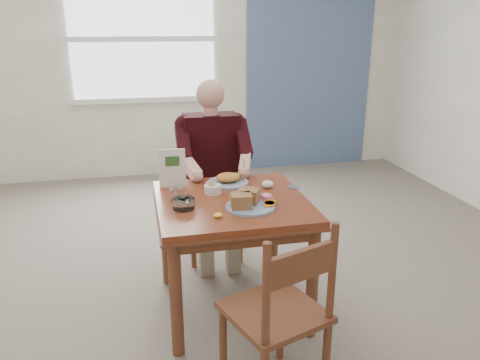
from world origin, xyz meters
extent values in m
plane|color=#6A5E55|center=(0.00, 0.00, 0.00)|extent=(6.00, 6.00, 0.00)
plane|color=white|center=(0.00, 3.00, 1.40)|extent=(5.50, 0.00, 5.50)
cube|color=#4D648F|center=(1.60, 2.98, 1.40)|extent=(1.60, 0.02, 2.80)
ellipsoid|color=#FFFE35|center=(-0.13, -0.26, 0.76)|extent=(0.06, 0.04, 0.03)
ellipsoid|color=white|center=(0.27, 0.15, 0.77)|extent=(0.09, 0.08, 0.05)
cylinder|color=silver|center=(0.43, 0.11, 0.75)|extent=(0.09, 0.09, 0.01)
cube|color=white|center=(-0.40, 2.97, 1.60)|extent=(1.60, 0.02, 1.30)
cube|color=white|center=(-0.40, 2.96, 0.92)|extent=(1.72, 0.04, 0.06)
cube|color=white|center=(-0.40, 2.96, 1.60)|extent=(1.72, 0.04, 0.06)
cube|color=brown|center=(0.00, 0.00, 0.73)|extent=(0.90, 0.90, 0.04)
cube|color=brown|center=(0.00, 0.00, 0.70)|extent=(0.92, 0.92, 0.01)
cylinder|color=brown|center=(-0.39, -0.39, 0.35)|extent=(0.07, 0.07, 0.71)
cylinder|color=brown|center=(0.39, -0.39, 0.35)|extent=(0.07, 0.07, 0.71)
cylinder|color=brown|center=(-0.39, 0.39, 0.35)|extent=(0.07, 0.07, 0.71)
cylinder|color=brown|center=(0.39, 0.39, 0.35)|extent=(0.07, 0.07, 0.71)
cube|color=brown|center=(0.00, -0.39, 0.66)|extent=(0.80, 0.03, 0.08)
cube|color=brown|center=(0.00, 0.39, 0.66)|extent=(0.80, 0.03, 0.08)
cube|color=brown|center=(-0.39, 0.00, 0.66)|extent=(0.03, 0.80, 0.08)
cube|color=brown|center=(0.39, 0.00, 0.66)|extent=(0.03, 0.80, 0.08)
cylinder|color=brown|center=(-0.18, 0.57, 0.23)|extent=(0.04, 0.04, 0.45)
cylinder|color=brown|center=(0.18, 0.57, 0.23)|extent=(0.04, 0.04, 0.45)
cylinder|color=brown|center=(-0.18, 0.93, 0.23)|extent=(0.04, 0.04, 0.45)
cylinder|color=brown|center=(0.18, 0.93, 0.23)|extent=(0.04, 0.04, 0.45)
cube|color=brown|center=(0.00, 0.75, 0.47)|extent=(0.42, 0.42, 0.03)
cylinder|color=brown|center=(-0.18, 0.93, 0.70)|extent=(0.04, 0.04, 0.50)
cylinder|color=brown|center=(0.18, 0.93, 0.70)|extent=(0.04, 0.04, 0.50)
cube|color=brown|center=(0.00, 0.93, 0.80)|extent=(0.38, 0.03, 0.14)
cylinder|color=brown|center=(-0.19, -0.67, 0.23)|extent=(0.05, 0.05, 0.45)
cylinder|color=brown|center=(0.15, -0.55, 0.23)|extent=(0.05, 0.05, 0.45)
cube|color=brown|center=(0.04, -0.78, 0.47)|extent=(0.54, 0.54, 0.03)
cylinder|color=brown|center=(-0.07, -1.01, 0.70)|extent=(0.05, 0.05, 0.50)
cylinder|color=brown|center=(0.27, -0.89, 0.70)|extent=(0.05, 0.05, 0.50)
cube|color=brown|center=(0.10, -0.95, 0.80)|extent=(0.37, 0.15, 0.14)
cube|color=gray|center=(-0.10, 0.63, 0.54)|extent=(0.13, 0.38, 0.12)
cube|color=gray|center=(0.10, 0.63, 0.54)|extent=(0.13, 0.38, 0.12)
cube|color=gray|center=(-0.10, 0.45, 0.24)|extent=(0.10, 0.10, 0.48)
cube|color=gray|center=(0.10, 0.45, 0.24)|extent=(0.10, 0.10, 0.48)
cube|color=black|center=(0.00, 0.78, 0.84)|extent=(0.40, 0.22, 0.58)
sphere|color=black|center=(-0.19, 0.78, 1.06)|extent=(0.15, 0.15, 0.15)
sphere|color=black|center=(0.19, 0.78, 1.06)|extent=(0.15, 0.15, 0.15)
cylinder|color=tan|center=(0.00, 0.76, 1.15)|extent=(0.11, 0.11, 0.08)
sphere|color=tan|center=(0.00, 0.76, 1.28)|extent=(0.21, 0.21, 0.21)
cube|color=black|center=(-0.22, 0.67, 0.96)|extent=(0.09, 0.29, 0.27)
cube|color=black|center=(0.22, 0.67, 0.96)|extent=(0.09, 0.29, 0.27)
sphere|color=black|center=(-0.22, 0.55, 0.86)|extent=(0.09, 0.09, 0.09)
sphere|color=black|center=(0.22, 0.55, 0.86)|extent=(0.09, 0.09, 0.09)
cube|color=tan|center=(-0.19, 0.46, 0.82)|extent=(0.14, 0.23, 0.14)
cube|color=tan|center=(0.19, 0.46, 0.82)|extent=(0.14, 0.23, 0.14)
sphere|color=tan|center=(-0.16, 0.37, 0.79)|extent=(0.08, 0.08, 0.08)
sphere|color=tan|center=(0.16, 0.37, 0.79)|extent=(0.08, 0.08, 0.08)
cylinder|color=silver|center=(0.16, 0.37, 0.84)|extent=(0.01, 0.05, 0.12)
cylinder|color=white|center=(0.08, -0.16, 0.76)|extent=(0.35, 0.35, 0.02)
cube|color=tan|center=(0.02, -0.18, 0.81)|extent=(0.13, 0.11, 0.08)
cube|color=tan|center=(0.08, -0.11, 0.81)|extent=(0.15, 0.14, 0.08)
cylinder|color=orange|center=(0.18, -0.19, 0.77)|extent=(0.09, 0.09, 0.01)
cylinder|color=orange|center=(0.19, -0.16, 0.77)|extent=(0.08, 0.08, 0.01)
cylinder|color=orange|center=(0.20, -0.14, 0.77)|extent=(0.08, 0.08, 0.01)
cube|color=pink|center=(0.19, -0.09, 0.78)|extent=(0.07, 0.07, 0.03)
cylinder|color=white|center=(0.03, 0.29, 0.76)|extent=(0.30, 0.30, 0.02)
ellipsoid|color=gold|center=(0.03, 0.29, 0.79)|extent=(0.17, 0.14, 0.06)
cube|color=tan|center=(0.09, 0.32, 0.79)|extent=(0.11, 0.07, 0.04)
cylinder|color=white|center=(-0.10, 0.13, 0.78)|extent=(0.14, 0.14, 0.06)
cube|color=pink|center=(-0.11, 0.12, 0.82)|extent=(0.04, 0.03, 0.03)
cube|color=#6699D8|center=(-0.08, 0.14, 0.82)|extent=(0.04, 0.02, 0.03)
cube|color=#EAD159|center=(-0.09, 0.11, 0.82)|extent=(0.03, 0.04, 0.03)
cube|color=white|center=(-0.12, 0.14, 0.82)|extent=(0.04, 0.02, 0.03)
cylinder|color=white|center=(-0.35, 0.05, 0.78)|extent=(0.04, 0.04, 0.07)
cylinder|color=silver|center=(-0.35, 0.05, 0.82)|extent=(0.04, 0.04, 0.01)
cylinder|color=white|center=(-0.31, 0.06, 0.78)|extent=(0.04, 0.04, 0.07)
cylinder|color=silver|center=(-0.31, 0.06, 0.82)|extent=(0.04, 0.04, 0.01)
cylinder|color=white|center=(-0.30, -0.09, 0.78)|extent=(0.13, 0.13, 0.06)
cylinder|color=white|center=(-0.32, -0.09, 0.80)|extent=(0.03, 0.03, 0.02)
cylinder|color=white|center=(-0.28, -0.07, 0.80)|extent=(0.03, 0.03, 0.02)
cylinder|color=white|center=(-0.30, -0.11, 0.80)|extent=(0.03, 0.03, 0.02)
cube|color=white|center=(-0.33, 0.31, 0.88)|extent=(0.17, 0.02, 0.25)
cube|color=#2D5926|center=(-0.33, 0.30, 0.93)|extent=(0.09, 0.00, 0.06)
camera|label=1|loc=(-0.53, -2.60, 1.76)|focal=35.00mm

